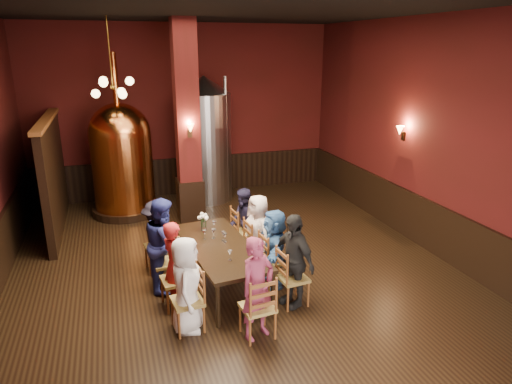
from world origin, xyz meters
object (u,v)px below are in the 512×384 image
object	(u,v)px
person_0	(186,285)
person_1	(175,265)
person_2	(165,244)
steel_vessel	(206,139)
copper_kettle	(122,158)
dining_table	(220,249)
rose_vase	(203,219)

from	to	relation	value
person_0	person_1	bearing A→B (deg)	20.62
person_2	steel_vessel	bearing A→B (deg)	-8.32
person_1	person_2	bearing A→B (deg)	-13.35
copper_kettle	person_1	bearing A→B (deg)	-83.31
person_0	person_1	size ratio (longest dim) A/B	1.00
dining_table	rose_vase	xyz separation A→B (m)	(-0.12, 0.72, 0.28)
person_2	copper_kettle	size ratio (longest dim) A/B	0.42
dining_table	rose_vase	world-z (taller)	rose_vase
person_2	steel_vessel	world-z (taller)	steel_vessel
person_1	dining_table	bearing A→B (deg)	-82.13
person_0	dining_table	bearing A→B (deg)	-19.74
person_1	steel_vessel	size ratio (longest dim) A/B	0.44
person_0	copper_kettle	xyz separation A→B (m)	(-0.61, 5.29, 0.67)
dining_table	person_1	world-z (taller)	person_1
dining_table	steel_vessel	world-z (taller)	steel_vessel
person_2	person_1	bearing A→B (deg)	-162.07
dining_table	person_2	world-z (taller)	person_2
person_0	copper_kettle	size ratio (longest dim) A/B	0.37
dining_table	person_0	distance (m)	1.31
person_1	steel_vessel	world-z (taller)	steel_vessel
person_0	rose_vase	size ratio (longest dim) A/B	4.25
dining_table	person_2	size ratio (longest dim) A/B	1.57
steel_vessel	rose_vase	world-z (taller)	steel_vessel
person_0	person_2	world-z (taller)	person_2
dining_table	person_1	xyz separation A→B (m)	(-0.81, -0.42, 0.02)
person_2	steel_vessel	size ratio (longest dim) A/B	0.49
person_2	copper_kettle	bearing A→B (deg)	18.88
person_1	rose_vase	bearing A→B (deg)	-50.54
person_2	copper_kettle	world-z (taller)	copper_kettle
person_0	copper_kettle	world-z (taller)	copper_kettle
copper_kettle	person_2	bearing A→B (deg)	-83.17
steel_vessel	copper_kettle	bearing A→B (deg)	-167.35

